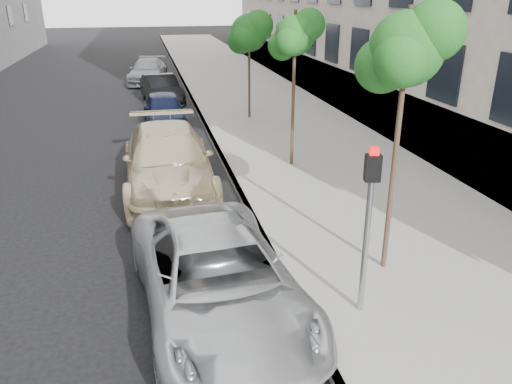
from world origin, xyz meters
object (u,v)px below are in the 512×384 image
object	(u,v)px
minivan	(217,279)
suv	(168,160)
tree_near	(408,49)
sedan_rear	(148,71)
tree_far	(250,33)
sedan_blue	(164,110)
tree_mid	(296,36)
signal_pole	(369,212)
sedan_black	(162,89)

from	to	relation	value
minivan	suv	size ratio (longest dim) A/B	0.91
tree_near	suv	bearing A→B (deg)	125.50
sedan_rear	suv	bearing A→B (deg)	-80.27
tree_far	sedan_blue	bearing A→B (deg)	-177.00
tree_mid	tree_far	bearing A→B (deg)	90.00
signal_pole	sedan_black	xyz separation A→B (m)	(-2.49, 18.76, -1.27)
tree_mid	minivan	size ratio (longest dim) A/B	0.87
tree_near	minivan	world-z (taller)	tree_near
tree_near	minivan	distance (m)	5.01
tree_mid	tree_far	size ratio (longest dim) A/B	1.06
tree_mid	sedan_black	distance (m)	12.04
tree_mid	minivan	bearing A→B (deg)	-115.48
suv	sedan_rear	bearing A→B (deg)	90.57
sedan_black	minivan	bearing A→B (deg)	-99.33
sedan_black	sedan_rear	bearing A→B (deg)	85.30
sedan_black	sedan_blue	bearing A→B (deg)	-101.02
tree_near	tree_far	xyz separation A→B (m)	(0.00, 13.00, -0.66)
tree_far	tree_mid	bearing A→B (deg)	-90.00
tree_far	suv	distance (m)	8.92
tree_mid	tree_far	world-z (taller)	tree_mid
signal_pole	sedan_blue	distance (m)	14.36
tree_mid	sedan_blue	xyz separation A→B (m)	(-3.67, 6.31, -3.34)
sedan_rear	sedan_blue	bearing A→B (deg)	-78.61
tree_far	sedan_rear	xyz separation A→B (m)	(-4.11, 10.76, -2.94)
tree_mid	suv	size ratio (longest dim) A/B	0.79
suv	sedan_blue	size ratio (longest dim) A/B	1.46
tree_near	suv	size ratio (longest dim) A/B	0.85
tree_mid	sedan_blue	world-z (taller)	tree_mid
minivan	tree_near	bearing A→B (deg)	6.99
sedan_blue	sedan_black	world-z (taller)	sedan_black
tree_near	sedan_rear	size ratio (longest dim) A/B	1.02
signal_pole	minivan	xyz separation A→B (m)	(-2.38, 0.51, -1.21)
tree_far	sedan_black	xyz separation A→B (m)	(-3.56, 4.51, -2.96)
minivan	suv	distance (m)	6.24
tree_far	sedan_rear	bearing A→B (deg)	110.90
tree_mid	sedan_black	world-z (taller)	tree_mid
signal_pole	sedan_rear	xyz separation A→B (m)	(-3.03, 25.02, -1.25)
minivan	sedan_rear	distance (m)	24.51
signal_pole	suv	world-z (taller)	signal_pole
tree_near	sedan_black	bearing A→B (deg)	101.50
suv	sedan_blue	world-z (taller)	suv
minivan	sedan_rear	world-z (taller)	minivan
tree_mid	signal_pole	xyz separation A→B (m)	(-1.07, -7.76, -2.06)
tree_far	suv	size ratio (longest dim) A/B	0.75
minivan	tree_far	bearing A→B (deg)	70.72
tree_near	sedan_blue	world-z (taller)	tree_near
sedan_blue	sedan_rear	distance (m)	10.96
tree_far	minivan	distance (m)	14.47
tree_mid	suv	xyz separation A→B (m)	(-3.91, -1.02, -3.17)
tree_near	tree_mid	distance (m)	6.51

